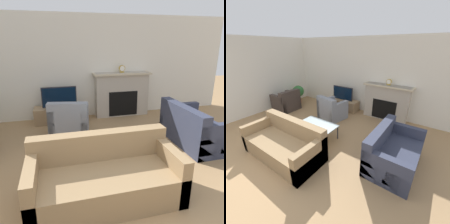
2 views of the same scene
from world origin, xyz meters
The scene contains 13 objects.
ground_plane centered at (0.00, 0.00, 0.00)m, with size 20.00×20.00×0.00m, color #9E7A51.
wall_back centered at (0.00, 4.53, 1.35)m, with size 8.81×0.06×2.70m.
wall_left centered at (-2.93, 2.25, 1.35)m, with size 0.06×7.50×2.70m.
fireplace centered at (1.22, 4.32, 0.63)m, with size 1.59×0.41×1.21m.
tv_stand centered at (-0.48, 4.18, 0.20)m, with size 1.30×0.48×0.40m.
tv centered at (-0.48, 4.18, 0.66)m, with size 0.87×0.06×0.52m.
couch_sectional centered at (-0.02, 1.04, 0.29)m, with size 1.94×0.91×0.82m.
couch_loveseat centered at (2.13, 2.20, 0.29)m, with size 0.91×1.48×0.82m.
armchair_by_window centered at (-2.27, 2.81, 0.30)m, with size 0.81×0.86×0.82m.
armchair_accent centered at (-0.31, 3.23, 0.30)m, with size 0.94×0.90×0.82m.
coffee_table centered at (0.12, 2.03, 0.38)m, with size 1.07×0.59×0.42m.
potted_plant centered at (-2.47, 3.62, 0.51)m, with size 0.48×0.48×0.79m.
mantel_clock centered at (1.22, 4.32, 1.31)m, with size 0.17×0.07×0.20m.
Camera 2 is at (2.66, -0.60, 2.41)m, focal length 24.00 mm.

